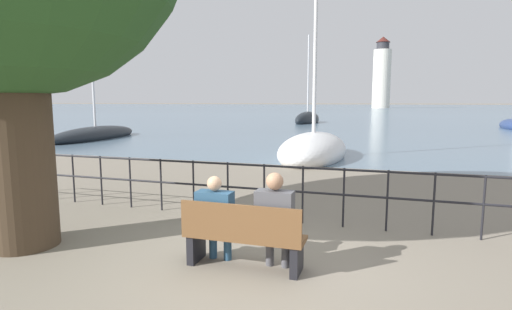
% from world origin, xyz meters
% --- Properties ---
extents(ground_plane, '(1000.00, 1000.00, 0.00)m').
position_xyz_m(ground_plane, '(0.00, 0.00, 0.00)').
color(ground_plane, gray).
extents(harbor_water, '(600.00, 300.00, 0.01)m').
position_xyz_m(harbor_water, '(0.00, 158.50, 0.00)').
color(harbor_water, slate).
rests_on(harbor_water, ground_plane).
extents(park_bench, '(1.61, 0.45, 0.90)m').
position_xyz_m(park_bench, '(0.00, -0.06, 0.42)').
color(park_bench, brown).
rests_on(park_bench, ground_plane).
extents(seated_person_left, '(0.49, 0.35, 1.21)m').
position_xyz_m(seated_person_left, '(-0.41, 0.01, 0.67)').
color(seated_person_left, navy).
rests_on(seated_person_left, ground_plane).
extents(seated_person_right, '(0.48, 0.35, 1.30)m').
position_xyz_m(seated_person_right, '(0.41, 0.01, 0.71)').
color(seated_person_right, '#4C4C51').
rests_on(seated_person_right, ground_plane).
extents(promenade_railing, '(13.74, 0.04, 1.05)m').
position_xyz_m(promenade_railing, '(-0.00, 2.13, 0.69)').
color(promenade_railing, black).
rests_on(promenade_railing, ground_plane).
extents(sailboat_0, '(2.52, 6.05, 10.76)m').
position_xyz_m(sailboat_0, '(-0.88, 10.62, 0.33)').
color(sailboat_0, white).
rests_on(sailboat_0, ground_plane).
extents(sailboat_1, '(2.99, 8.10, 8.30)m').
position_xyz_m(sailboat_1, '(-14.59, 14.85, 0.24)').
color(sailboat_1, black).
rests_on(sailboat_1, ground_plane).
extents(sailboat_2, '(2.34, 6.57, 9.29)m').
position_xyz_m(sailboat_2, '(-5.73, 35.84, 0.37)').
color(sailboat_2, black).
rests_on(sailboat_2, ground_plane).
extents(harbor_lighthouse, '(5.83, 5.83, 23.63)m').
position_xyz_m(harbor_lighthouse, '(0.56, 138.15, 10.99)').
color(harbor_lighthouse, silver).
rests_on(harbor_lighthouse, ground_plane).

